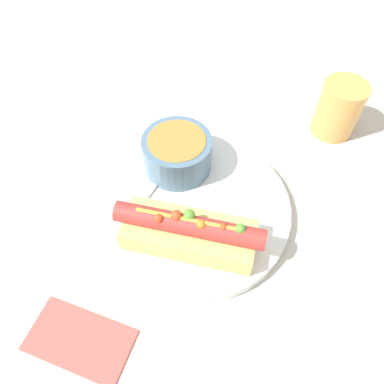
{
  "coord_description": "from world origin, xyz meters",
  "views": [
    {
      "loc": [
        0.02,
        -0.3,
        0.46
      ],
      "look_at": [
        0.0,
        0.0,
        0.05
      ],
      "focal_mm": 35.0,
      "sensor_mm": 36.0,
      "label": 1
    }
  ],
  "objects_px": {
    "spoon": "(158,179)",
    "drinking_glass": "(339,109)",
    "soup_bowl": "(177,152)",
    "hot_dog": "(192,232)"
  },
  "relations": [
    {
      "from": "hot_dog",
      "to": "drinking_glass",
      "type": "relative_size",
      "value": 2.1
    },
    {
      "from": "hot_dog",
      "to": "spoon",
      "type": "height_order",
      "value": "hot_dog"
    },
    {
      "from": "soup_bowl",
      "to": "spoon",
      "type": "height_order",
      "value": "soup_bowl"
    },
    {
      "from": "spoon",
      "to": "drinking_glass",
      "type": "bearing_deg",
      "value": -38.92
    },
    {
      "from": "spoon",
      "to": "drinking_glass",
      "type": "xyz_separation_m",
      "value": [
        0.28,
        0.15,
        0.02
      ]
    },
    {
      "from": "soup_bowl",
      "to": "drinking_glass",
      "type": "height_order",
      "value": "drinking_glass"
    },
    {
      "from": "spoon",
      "to": "drinking_glass",
      "type": "height_order",
      "value": "drinking_glass"
    },
    {
      "from": "drinking_glass",
      "to": "hot_dog",
      "type": "bearing_deg",
      "value": -132.36
    },
    {
      "from": "drinking_glass",
      "to": "spoon",
      "type": "bearing_deg",
      "value": -152.32
    },
    {
      "from": "hot_dog",
      "to": "spoon",
      "type": "relative_size",
      "value": 1.39
    }
  ]
}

